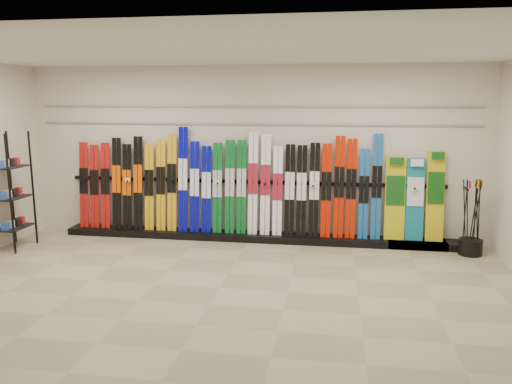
# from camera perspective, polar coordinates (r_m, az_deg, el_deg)

# --- Properties ---
(floor) EXTENTS (8.00, 8.00, 0.00)m
(floor) POSITION_cam_1_polar(r_m,az_deg,el_deg) (6.65, -4.18, -10.87)
(floor) COLOR tan
(floor) RESTS_ON ground
(back_wall) EXTENTS (8.00, 0.00, 8.00)m
(back_wall) POSITION_cam_1_polar(r_m,az_deg,el_deg) (8.69, -0.58, 4.45)
(back_wall) COLOR beige
(back_wall) RESTS_ON floor
(ceiling) EXTENTS (8.00, 8.00, 0.00)m
(ceiling) POSITION_cam_1_polar(r_m,az_deg,el_deg) (6.22, -4.57, 15.83)
(ceiling) COLOR silver
(ceiling) RESTS_ON back_wall
(ski_rack_base) EXTENTS (8.00, 0.40, 0.12)m
(ski_rack_base) POSITION_cam_1_polar(r_m,az_deg,el_deg) (8.72, 0.66, -5.18)
(ski_rack_base) COLOR black
(ski_rack_base) RESTS_ON floor
(skis) EXTENTS (5.36, 0.20, 1.83)m
(skis) POSITION_cam_1_polar(r_m,az_deg,el_deg) (8.67, -3.59, 0.59)
(skis) COLOR #B7120F
(skis) RESTS_ON ski_rack_base
(snowboards) EXTENTS (0.95, 0.23, 1.47)m
(snowboards) POSITION_cam_1_polar(r_m,az_deg,el_deg) (8.63, 17.66, -0.68)
(snowboards) COLOR gold
(snowboards) RESTS_ON ski_rack_base
(accessory_rack) EXTENTS (0.40, 0.60, 1.91)m
(accessory_rack) POSITION_cam_1_polar(r_m,az_deg,el_deg) (9.03, -26.24, 0.09)
(accessory_rack) COLOR black
(accessory_rack) RESTS_ON floor
(pole_bin) EXTENTS (0.36, 0.36, 0.25)m
(pole_bin) POSITION_cam_1_polar(r_m,az_deg,el_deg) (8.62, 23.28, -5.79)
(pole_bin) COLOR black
(pole_bin) RESTS_ON floor
(ski_poles) EXTENTS (0.34, 0.33, 1.18)m
(ski_poles) POSITION_cam_1_polar(r_m,az_deg,el_deg) (8.52, 23.46, -2.62)
(ski_poles) COLOR black
(ski_poles) RESTS_ON pole_bin
(slatwall_rail_0) EXTENTS (7.60, 0.02, 0.03)m
(slatwall_rail_0) POSITION_cam_1_polar(r_m,az_deg,el_deg) (8.63, -0.61, 7.74)
(slatwall_rail_0) COLOR gray
(slatwall_rail_0) RESTS_ON back_wall
(slatwall_rail_1) EXTENTS (7.60, 0.02, 0.03)m
(slatwall_rail_1) POSITION_cam_1_polar(r_m,az_deg,el_deg) (8.62, -0.61, 9.73)
(slatwall_rail_1) COLOR gray
(slatwall_rail_1) RESTS_ON back_wall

